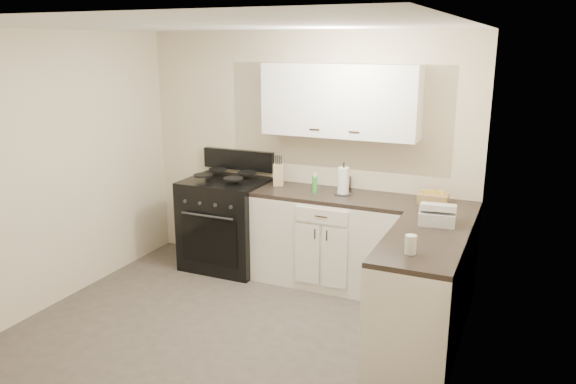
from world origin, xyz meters
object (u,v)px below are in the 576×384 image
at_px(knife_block, 279,175).
at_px(paper_towel, 343,181).
at_px(stove, 227,225).
at_px(wicker_basket, 433,199).
at_px(countertop_grill, 437,217).

height_order(knife_block, paper_towel, paper_towel).
relative_size(stove, paper_towel, 3.82).
bearing_deg(wicker_basket, paper_towel, -177.65).
bearing_deg(wicker_basket, stove, -177.54).
xyz_separation_m(stove, wicker_basket, (2.16, 0.09, 0.52)).
height_order(knife_block, wicker_basket, knife_block).
xyz_separation_m(paper_towel, wicker_basket, (0.87, 0.04, -0.09)).
distance_m(wicker_basket, countertop_grill, 0.60).
relative_size(wicker_basket, countertop_grill, 0.92).
distance_m(knife_block, wicker_basket, 1.60).
bearing_deg(knife_block, stove, 173.77).
height_order(paper_towel, wicker_basket, paper_towel).
bearing_deg(countertop_grill, paper_towel, 144.59).
bearing_deg(knife_block, paper_towel, -24.21).
bearing_deg(wicker_basket, knife_block, 178.80).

